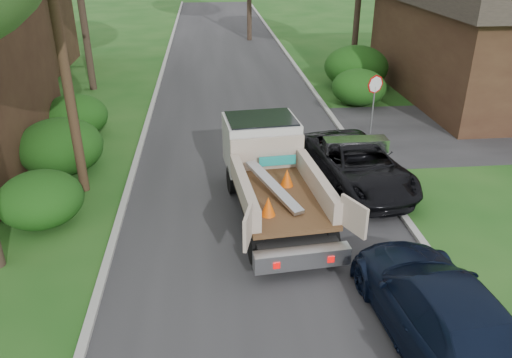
{
  "coord_description": "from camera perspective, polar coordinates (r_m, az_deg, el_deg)",
  "views": [
    {
      "loc": [
        -1.4,
        -9.8,
        7.4
      ],
      "look_at": [
        -0.16,
        2.8,
        1.2
      ],
      "focal_mm": 35.0,
      "sensor_mm": 36.0,
      "label": 1
    }
  ],
  "objects": [
    {
      "name": "hedge_left_c",
      "position": [
        21.54,
        -19.99,
        6.8
      ],
      "size": [
        2.6,
        2.6,
        1.7
      ],
      "primitive_type": "ellipsoid",
      "color": "#1B410F",
      "rests_on": "ground"
    },
    {
      "name": "utility_pole",
      "position": [
        15.49,
        -21.72,
        16.09
      ],
      "size": [
        2.42,
        1.25,
        10.0
      ],
      "color": "#382619",
      "rests_on": "ground"
    },
    {
      "name": "black_pickup",
      "position": [
        16.46,
        11.49,
        1.63
      ],
      "size": [
        3.21,
        5.55,
        1.45
      ],
      "primitive_type": "imported",
      "rotation": [
        0.0,
        0.0,
        0.16
      ],
      "color": "black",
      "rests_on": "ground"
    },
    {
      "name": "curb_right",
      "position": [
        21.82,
        9.38,
        6.08
      ],
      "size": [
        0.2,
        90.0,
        0.12
      ],
      "primitive_type": "cube",
      "color": "#9E9E99",
      "rests_on": "ground"
    },
    {
      "name": "hedge_left_a",
      "position": [
        15.19,
        -23.4,
        -2.12
      ],
      "size": [
        2.34,
        2.34,
        1.53
      ],
      "primitive_type": "ellipsoid",
      "color": "#1B410F",
      "rests_on": "ground"
    },
    {
      "name": "stop_sign",
      "position": [
        20.7,
        13.39,
        9.63
      ],
      "size": [
        0.71,
        0.32,
        2.48
      ],
      "color": "slate",
      "rests_on": "ground"
    },
    {
      "name": "hedge_right_a",
      "position": [
        24.79,
        11.67,
        10.24
      ],
      "size": [
        2.6,
        2.6,
        1.7
      ],
      "primitive_type": "ellipsoid",
      "color": "#1B410F",
      "rests_on": "ground"
    },
    {
      "name": "flatbed_truck",
      "position": [
        14.84,
        1.41,
        1.7
      ],
      "size": [
        3.1,
        6.38,
        2.34
      ],
      "rotation": [
        0.0,
        0.0,
        0.09
      ],
      "color": "black",
      "rests_on": "ground"
    },
    {
      "name": "ground",
      "position": [
        12.36,
        2.04,
        -10.71
      ],
      "size": [
        120.0,
        120.0,
        0.0
      ],
      "primitive_type": "plane",
      "color": "#184B15",
      "rests_on": "ground"
    },
    {
      "name": "house_right",
      "position": [
        28.14,
        26.19,
        14.88
      ],
      "size": [
        9.72,
        12.96,
        6.2
      ],
      "rotation": [
        0.0,
        0.0,
        1.57
      ],
      "color": "#382117",
      "rests_on": "ground"
    },
    {
      "name": "navy_suv",
      "position": [
        10.78,
        20.29,
        -13.79
      ],
      "size": [
        2.55,
        5.46,
        1.54
      ],
      "primitive_type": "imported",
      "rotation": [
        0.0,
        0.0,
        3.22
      ],
      "color": "black",
      "rests_on": "ground"
    },
    {
      "name": "road",
      "position": [
        21.18,
        -1.48,
        5.65
      ],
      "size": [
        8.0,
        90.0,
        0.02
      ],
      "primitive_type": "cube",
      "color": "#28282B",
      "rests_on": "ground"
    },
    {
      "name": "hedge_right_b",
      "position": [
        27.7,
        11.38,
        12.46
      ],
      "size": [
        3.38,
        3.38,
        2.21
      ],
      "primitive_type": "ellipsoid",
      "color": "#1B410F",
      "rests_on": "ground"
    },
    {
      "name": "curb_left",
      "position": [
        21.29,
        -12.61,
        5.27
      ],
      "size": [
        0.2,
        90.0,
        0.12
      ],
      "primitive_type": "cube",
      "color": "#9E9E99",
      "rests_on": "ground"
    },
    {
      "name": "hedge_left_b",
      "position": [
        18.26,
        -21.47,
        3.48
      ],
      "size": [
        2.86,
        2.86,
        1.87
      ],
      "primitive_type": "ellipsoid",
      "color": "#1B410F",
      "rests_on": "ground"
    }
  ]
}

